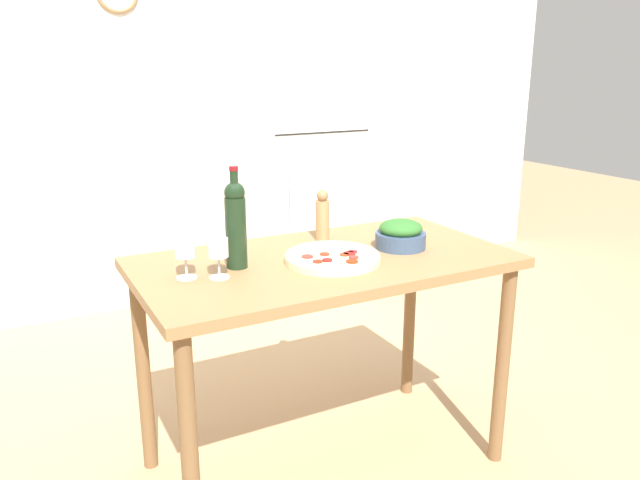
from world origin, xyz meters
TOP-DOWN VIEW (x-y plane):
  - ground_plane at (0.00, 0.00)m, footprint 14.00×14.00m
  - wall_back at (-0.00, 2.16)m, footprint 6.40×0.08m
  - refrigerator at (0.78, 1.79)m, footprint 0.67×0.67m
  - prep_counter at (0.00, 0.00)m, footprint 1.41×0.75m
  - wine_bottle at (-0.33, 0.05)m, footprint 0.08×0.08m
  - wine_glass_near at (-0.43, -0.03)m, footprint 0.07×0.07m
  - wine_glass_far at (-0.53, 0.02)m, footprint 0.07×0.07m
  - pepper_mill at (0.11, 0.22)m, footprint 0.06×0.06m
  - salad_bowl at (0.33, -0.03)m, footprint 0.20×0.20m
  - homemade_pizza at (-0.00, -0.06)m, footprint 0.36×0.36m

SIDE VIEW (x-z plane):
  - ground_plane at x=0.00m, z-range 0.00..0.00m
  - prep_counter at x=0.00m, z-range 0.34..1.23m
  - refrigerator at x=0.78m, z-range 0.00..1.65m
  - homemade_pizza at x=0.00m, z-range 0.90..0.93m
  - salad_bowl at x=0.33m, z-range 0.89..1.01m
  - wine_glass_near at x=-0.43m, z-range 0.92..1.07m
  - wine_glass_far at x=-0.53m, z-range 0.92..1.07m
  - pepper_mill at x=0.11m, z-range 0.89..1.10m
  - wine_bottle at x=-0.33m, z-range 0.88..1.25m
  - wall_back at x=0.00m, z-range 0.00..2.60m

